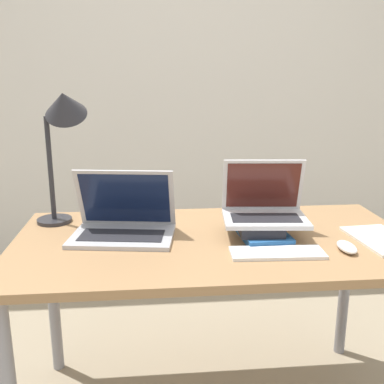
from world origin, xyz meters
name	(u,v)px	position (x,y,z in m)	size (l,w,h in m)	color
wall_back	(183,71)	(0.00, 1.89, 1.35)	(8.00, 0.05, 2.70)	silver
desk	(214,258)	(0.00, 0.38, 0.66)	(1.48, 0.77, 0.74)	#9E754C
laptop_left	(124,223)	(-0.33, 0.44, 0.79)	(0.41, 0.30, 0.25)	#B2B2B7
book_stack	(260,229)	(0.17, 0.39, 0.77)	(0.19, 0.26, 0.06)	#235693
laptop_on_books	(264,207)	(0.19, 0.41, 0.85)	(0.32, 0.24, 0.22)	silver
wireless_keyboard	(277,253)	(0.19, 0.21, 0.75)	(0.32, 0.12, 0.01)	white
mouse	(347,247)	(0.44, 0.22, 0.75)	(0.06, 0.11, 0.03)	white
notepad	(382,240)	(0.60, 0.30, 0.74)	(0.20, 0.31, 0.01)	white
desk_lamp	(62,120)	(-0.56, 0.60, 1.16)	(0.23, 0.20, 0.57)	#28282D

